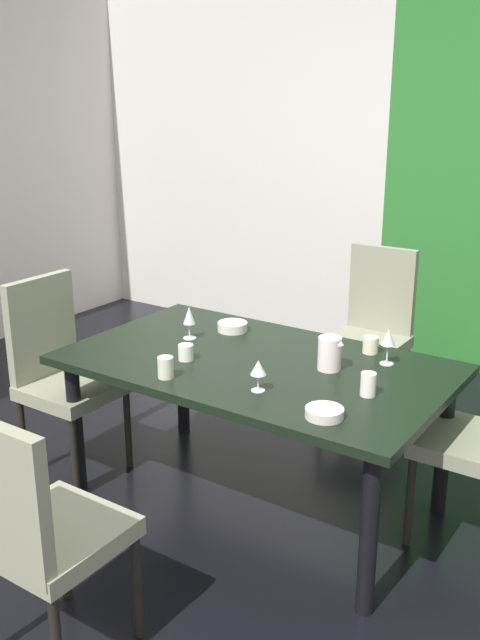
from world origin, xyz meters
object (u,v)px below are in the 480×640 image
object	(u,v)px
dining_table	(256,376)
chair_head_far	(373,325)
cup_front	(186,352)
pitcher_south	(330,353)
wine_glass_left	(189,317)
wine_glass_corner	(388,339)
cup_right	(166,367)
serving_bowl_west	(324,413)
cup_north	(371,345)
serving_bowl_near_shelf	(232,327)
wine_glass_east	(258,369)
chair_head_near	(35,526)
cup_center	(368,384)
chair_left_near	(60,368)

from	to	relation	value
dining_table	chair_head_far	world-z (taller)	chair_head_far
cup_front	pitcher_south	xyz separation A→B (m)	(0.61, 0.26, 0.04)
cup_front	wine_glass_left	bearing A→B (deg)	124.63
wine_glass_corner	cup_right	xyz separation A→B (m)	(-0.73, -0.69, -0.07)
serving_bowl_west	cup_north	distance (m)	0.77
wine_glass_left	cup_north	xyz separation A→B (m)	(0.84, 0.32, -0.08)
dining_table	pitcher_south	xyz separation A→B (m)	(0.33, 0.09, 0.16)
serving_bowl_near_shelf	pitcher_south	world-z (taller)	pitcher_south
dining_table	cup_north	size ratio (longest dim) A/B	22.07
chair_head_far	wine_glass_corner	world-z (taller)	chair_head_far
wine_glass_corner	pitcher_south	bearing A→B (deg)	-132.22
wine_glass_east	serving_bowl_west	xyz separation A→B (m)	(0.35, -0.07, -0.08)
cup_front	cup_north	bearing A→B (deg)	40.12
chair_head_near	serving_bowl_west	bearing A→B (deg)	57.14
chair_head_near	cup_center	world-z (taller)	chair_head_near
chair_head_far	serving_bowl_west	size ratio (longest dim) A/B	6.93
serving_bowl_near_shelf	wine_glass_corner	bearing A→B (deg)	0.29
wine_glass_east	cup_right	bearing A→B (deg)	-165.83
chair_head_far	cup_front	bearing A→B (deg)	78.55
cup_center	wine_glass_east	bearing A→B (deg)	-151.92
wine_glass_corner	cup_north	size ratio (longest dim) A/B	2.10
wine_glass_left	serving_bowl_near_shelf	world-z (taller)	wine_glass_left
pitcher_south	wine_glass_east	bearing A→B (deg)	-109.40
dining_table	serving_bowl_west	bearing A→B (deg)	-33.63
chair_head_near	wine_glass_east	bearing A→B (deg)	75.95
serving_bowl_near_shelf	chair_head_far	bearing A→B (deg)	70.31
serving_bowl_west	cup_north	bearing A→B (deg)	101.09
chair_head_far	serving_bowl_near_shelf	world-z (taller)	chair_head_far
cup_north	pitcher_south	size ratio (longest dim) A/B	0.52
wine_glass_left	cup_center	distance (m)	1.05
pitcher_south	chair_head_far	bearing A→B (deg)	104.56
cup_right	chair_left_near	bearing A→B (deg)	171.78
chair_left_near	serving_bowl_west	bearing A→B (deg)	86.91
dining_table	chair_head_near	world-z (taller)	chair_head_near
wine_glass_left	chair_head_far	bearing A→B (deg)	68.97
serving_bowl_west	cup_front	xyz separation A→B (m)	(-0.82, 0.19, 0.02)
chair_head_near	pitcher_south	distance (m)	1.45
dining_table	chair_left_near	world-z (taller)	chair_left_near
wine_glass_left	cup_north	distance (m)	0.90
serving_bowl_near_shelf	cup_north	size ratio (longest dim) A/B	1.95
chair_head_far	cup_right	xyz separation A→B (m)	(-0.23, -1.68, 0.22)
serving_bowl_west	cup_front	world-z (taller)	cup_front
cup_center	wine_glass_corner	bearing A→B (deg)	101.46
cup_front	cup_north	distance (m)	0.88
chair_head_far	cup_north	bearing A→B (deg)	112.70
chair_left_near	cup_north	bearing A→B (deg)	115.09
chair_left_near	pitcher_south	distance (m)	1.43
dining_table	wine_glass_corner	distance (m)	0.63
serving_bowl_west	pitcher_south	bearing A→B (deg)	115.09
cup_north	pitcher_south	bearing A→B (deg)	-102.06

